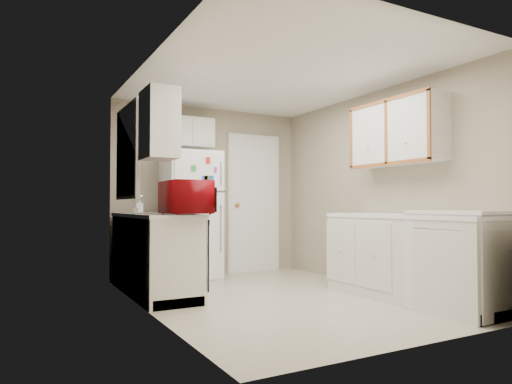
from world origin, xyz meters
name	(u,v)px	position (x,y,z in m)	size (l,w,h in m)	color
floor	(278,298)	(0.00, 0.00, 0.00)	(3.80, 3.80, 0.00)	beige
ceiling	(278,76)	(0.00, 0.00, 2.40)	(3.80, 3.80, 0.00)	white
wall_left	(150,183)	(-1.40, 0.00, 1.20)	(3.80, 3.80, 0.00)	tan
wall_right	(376,188)	(1.40, 0.00, 1.20)	(3.80, 3.80, 0.00)	tan
wall_back	(210,191)	(0.00, 1.90, 1.20)	(2.80, 2.80, 0.00)	tan
wall_front	(416,176)	(0.00, -1.90, 1.20)	(2.80, 2.80, 0.00)	tan
left_counter	(154,253)	(-1.10, 0.90, 0.45)	(0.60, 1.80, 0.90)	silver
dishwasher	(197,253)	(-0.81, 0.30, 0.49)	(0.03, 0.58, 0.72)	black
sink	(151,217)	(-1.10, 1.05, 0.86)	(0.54, 0.74, 0.16)	gray
microwave	(186,200)	(-0.97, 0.21, 1.05)	(0.34, 0.61, 0.41)	#9C050B
soap_bottle	(139,205)	(-1.15, 1.38, 1.00)	(0.08, 0.08, 0.18)	white
window_blinds	(129,152)	(-1.36, 1.05, 1.60)	(0.10, 0.98, 1.08)	silver
upper_cabinet_left	(159,124)	(-1.25, 0.22, 1.80)	(0.30, 0.45, 0.70)	silver
refrigerator	(190,216)	(-0.42, 1.57, 0.85)	(0.70, 0.68, 1.71)	white
cabinet_over_fridge	(187,132)	(-0.40, 1.75, 2.00)	(0.70, 0.30, 0.40)	silver
interior_door	(254,204)	(0.70, 1.86, 1.02)	(0.86, 0.06, 2.08)	white
right_counter	(409,258)	(1.10, -0.80, 0.45)	(0.60, 2.00, 0.90)	silver
stove	(462,261)	(1.15, -1.39, 0.48)	(0.64, 0.79, 0.96)	white
upper_cabinet_right	(397,133)	(1.25, -0.50, 1.80)	(0.30, 1.20, 0.70)	silver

